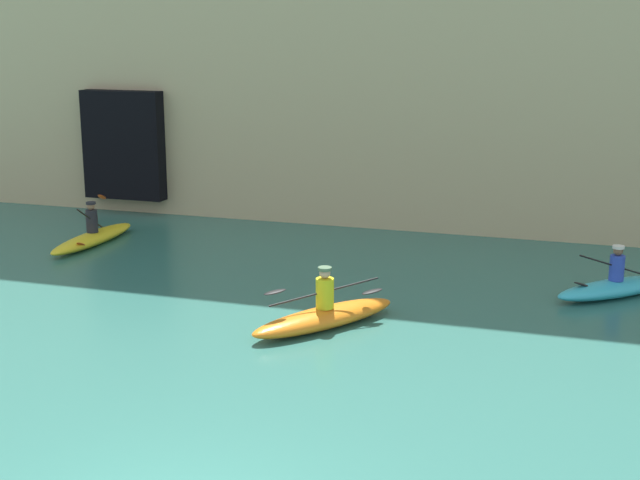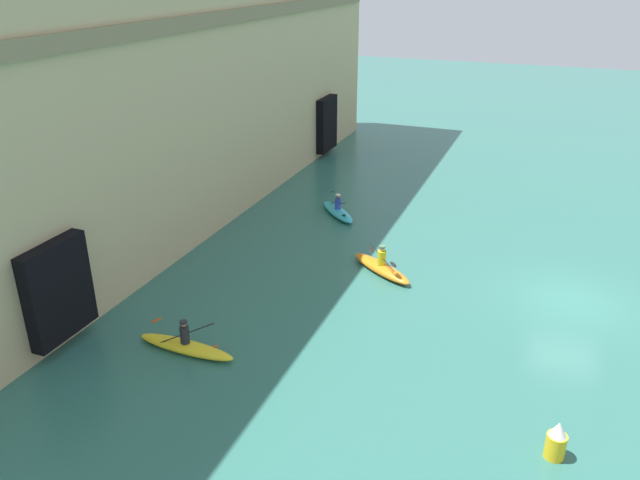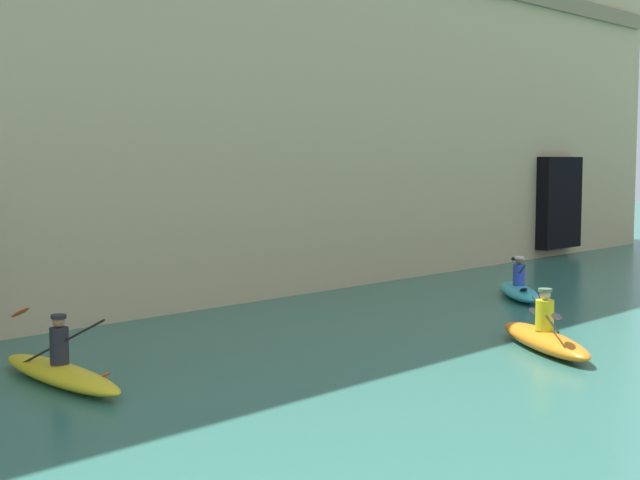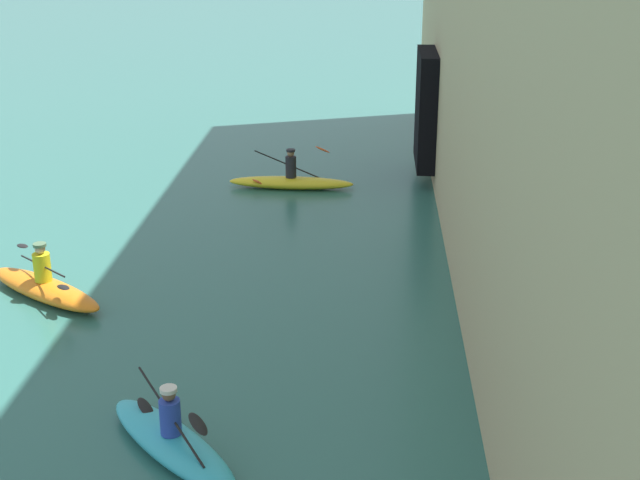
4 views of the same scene
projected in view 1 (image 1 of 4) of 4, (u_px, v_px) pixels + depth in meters
kayak_yellow at (93, 237)px, 23.09m from camera, size 0.80×3.52×1.20m
kayak_cyan at (615, 286)px, 18.75m from camera, size 2.72×2.66×1.10m
kayak_orange at (325, 315)px, 16.83m from camera, size 2.46×3.14×1.18m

